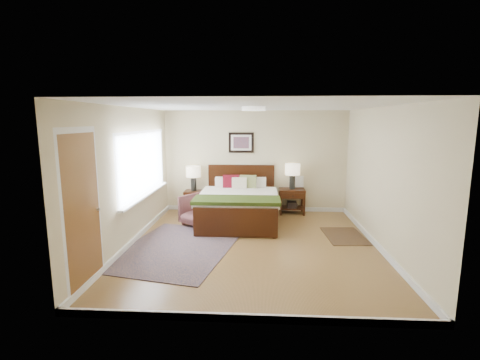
{
  "coord_description": "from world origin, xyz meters",
  "views": [
    {
      "loc": [
        0.11,
        -6.09,
        2.26
      ],
      "look_at": [
        -0.29,
        0.93,
        1.05
      ],
      "focal_mm": 26.0,
      "sensor_mm": 36.0,
      "label": 1
    }
  ],
  "objects_px": {
    "bed": "(239,199)",
    "nightstand_left": "(194,196)",
    "nightstand_right": "(292,199)",
    "lamp_right": "(292,171)",
    "rug_persian": "(177,248)",
    "lamp_left": "(193,174)",
    "armchair": "(201,210)"
  },
  "relations": [
    {
      "from": "bed",
      "to": "nightstand_left",
      "type": "bearing_deg",
      "value": 145.5
    },
    {
      "from": "bed",
      "to": "lamp_right",
      "type": "bearing_deg",
      "value": 33.24
    },
    {
      "from": "bed",
      "to": "nightstand_left",
      "type": "height_order",
      "value": "bed"
    },
    {
      "from": "lamp_left",
      "to": "armchair",
      "type": "bearing_deg",
      "value": -71.66
    },
    {
      "from": "bed",
      "to": "armchair",
      "type": "height_order",
      "value": "bed"
    },
    {
      "from": "nightstand_right",
      "to": "rug_persian",
      "type": "bearing_deg",
      "value": -131.96
    },
    {
      "from": "armchair",
      "to": "rug_persian",
      "type": "distance_m",
      "value": 1.47
    },
    {
      "from": "armchair",
      "to": "nightstand_right",
      "type": "bearing_deg",
      "value": 63.25
    },
    {
      "from": "lamp_right",
      "to": "armchair",
      "type": "height_order",
      "value": "lamp_right"
    },
    {
      "from": "nightstand_left",
      "to": "nightstand_right",
      "type": "distance_m",
      "value": 2.42
    },
    {
      "from": "rug_persian",
      "to": "bed",
      "type": "bearing_deg",
      "value": 71.2
    },
    {
      "from": "bed",
      "to": "nightstand_right",
      "type": "height_order",
      "value": "bed"
    },
    {
      "from": "bed",
      "to": "armchair",
      "type": "xyz_separation_m",
      "value": [
        -0.8,
        -0.28,
        -0.2
      ]
    },
    {
      "from": "nightstand_right",
      "to": "rug_persian",
      "type": "distance_m",
      "value": 3.39
    },
    {
      "from": "nightstand_right",
      "to": "lamp_left",
      "type": "distance_m",
      "value": 2.49
    },
    {
      "from": "bed",
      "to": "nightstand_left",
      "type": "distance_m",
      "value": 1.42
    },
    {
      "from": "nightstand_right",
      "to": "lamp_right",
      "type": "xyz_separation_m",
      "value": [
        0.0,
        0.01,
        0.67
      ]
    },
    {
      "from": "nightstand_right",
      "to": "armchair",
      "type": "distance_m",
      "value": 2.33
    },
    {
      "from": "bed",
      "to": "rug_persian",
      "type": "height_order",
      "value": "bed"
    },
    {
      "from": "nightstand_right",
      "to": "lamp_right",
      "type": "height_order",
      "value": "lamp_right"
    },
    {
      "from": "nightstand_left",
      "to": "lamp_right",
      "type": "distance_m",
      "value": 2.5
    },
    {
      "from": "nightstand_left",
      "to": "armchair",
      "type": "xyz_separation_m",
      "value": [
        0.36,
        -1.08,
        -0.08
      ]
    },
    {
      "from": "nightstand_right",
      "to": "lamp_left",
      "type": "height_order",
      "value": "lamp_left"
    },
    {
      "from": "lamp_left",
      "to": "lamp_right",
      "type": "distance_m",
      "value": 2.42
    },
    {
      "from": "lamp_left",
      "to": "nightstand_right",
      "type": "bearing_deg",
      "value": -0.32
    },
    {
      "from": "rug_persian",
      "to": "nightstand_left",
      "type": "bearing_deg",
      "value": 105.52
    },
    {
      "from": "lamp_left",
      "to": "armchair",
      "type": "relative_size",
      "value": 0.83
    },
    {
      "from": "armchair",
      "to": "nightstand_left",
      "type": "bearing_deg",
      "value": 144.14
    },
    {
      "from": "lamp_left",
      "to": "armchair",
      "type": "distance_m",
      "value": 1.32
    },
    {
      "from": "rug_persian",
      "to": "armchair",
      "type": "bearing_deg",
      "value": 93.85
    },
    {
      "from": "bed",
      "to": "nightstand_right",
      "type": "relative_size",
      "value": 3.47
    },
    {
      "from": "bed",
      "to": "armchair",
      "type": "distance_m",
      "value": 0.87
    }
  ]
}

